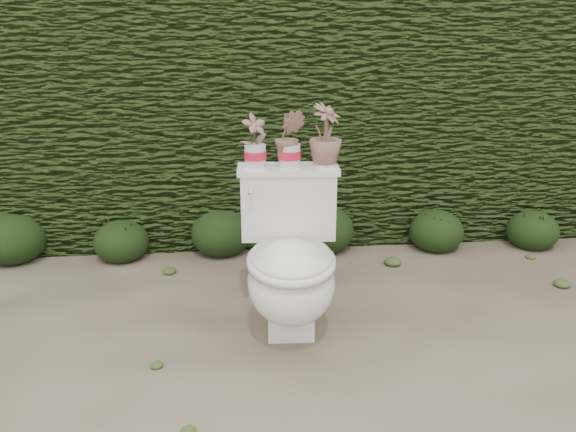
{
  "coord_description": "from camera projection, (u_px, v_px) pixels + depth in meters",
  "views": [
    {
      "loc": [
        -0.29,
        -2.39,
        1.45
      ],
      "look_at": [
        -0.05,
        0.19,
        0.55
      ],
      "focal_mm": 35.0,
      "sensor_mm": 36.0,
      "label": 1
    }
  ],
  "objects": [
    {
      "name": "hedge",
      "position": [
        276.0,
        118.0,
        3.99
      ],
      "size": [
        8.0,
        1.0,
        1.6
      ],
      "primitive_type": "cube",
      "color": "#304717",
      "rests_on": "ground"
    },
    {
      "name": "liriope_clump_6",
      "position": [
        533.0,
        227.0,
        3.8
      ],
      "size": [
        0.34,
        0.34,
        0.27
      ],
      "primitive_type": "ellipsoid",
      "color": "black",
      "rests_on": "ground"
    },
    {
      "name": "liriope_clump_4",
      "position": [
        323.0,
        225.0,
        3.74
      ],
      "size": [
        0.41,
        0.41,
        0.33
      ],
      "primitive_type": "ellipsoid",
      "color": "black",
      "rests_on": "ground"
    },
    {
      "name": "potted_plant_center",
      "position": [
        290.0,
        140.0,
        2.73
      ],
      "size": [
        0.17,
        0.15,
        0.27
      ],
      "primitive_type": "imported",
      "rotation": [
        0.0,
        0.0,
        6.02
      ],
      "color": "#346D21",
      "rests_on": "toilet"
    },
    {
      "name": "liriope_clump_3",
      "position": [
        221.0,
        229.0,
        3.69
      ],
      "size": [
        0.4,
        0.4,
        0.32
      ],
      "primitive_type": "ellipsoid",
      "color": "black",
      "rests_on": "ground"
    },
    {
      "name": "liriope_clump_1",
      "position": [
        12.0,
        235.0,
        3.57
      ],
      "size": [
        0.42,
        0.42,
        0.34
      ],
      "primitive_type": "ellipsoid",
      "color": "black",
      "rests_on": "ground"
    },
    {
      "name": "potted_plant_left",
      "position": [
        255.0,
        142.0,
        2.72
      ],
      "size": [
        0.15,
        0.14,
        0.24
      ],
      "primitive_type": "imported",
      "rotation": [
        0.0,
        0.0,
        0.51
      ],
      "color": "#346D21",
      "rests_on": "toilet"
    },
    {
      "name": "potted_plant_right",
      "position": [
        326.0,
        137.0,
        2.73
      ],
      "size": [
        0.23,
        0.23,
        0.29
      ],
      "primitive_type": "imported",
      "rotation": [
        0.0,
        0.0,
        0.84
      ],
      "color": "#346D21",
      "rests_on": "toilet"
    },
    {
      "name": "liriope_clump_5",
      "position": [
        437.0,
        227.0,
        3.76
      ],
      "size": [
        0.36,
        0.36,
        0.29
      ],
      "primitive_type": "ellipsoid",
      "color": "black",
      "rests_on": "ground"
    },
    {
      "name": "toilet",
      "position": [
        290.0,
        264.0,
        2.68
      ],
      "size": [
        0.51,
        0.7,
        0.78
      ],
      "rotation": [
        0.0,
        0.0,
        -0.05
      ],
      "color": "silver",
      "rests_on": "ground"
    },
    {
      "name": "liriope_clump_2",
      "position": [
        121.0,
        237.0,
        3.6
      ],
      "size": [
        0.35,
        0.35,
        0.28
      ],
      "primitive_type": "ellipsoid",
      "color": "black",
      "rests_on": "ground"
    },
    {
      "name": "ground",
      "position": [
        301.0,
        334.0,
        2.75
      ],
      "size": [
        60.0,
        60.0,
        0.0
      ],
      "primitive_type": "plane",
      "color": "gray",
      "rests_on": "ground"
    }
  ]
}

